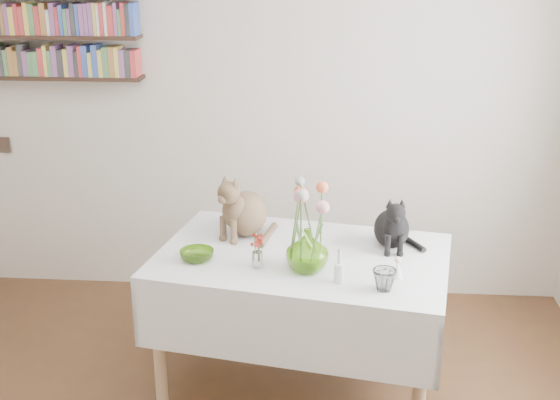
# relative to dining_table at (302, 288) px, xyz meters

# --- Properties ---
(room) EXTENTS (4.08, 4.58, 2.58)m
(room) POSITION_rel_dining_table_xyz_m (-0.41, -1.14, 0.69)
(room) COLOR brown
(room) RESTS_ON ground
(dining_table) EXTENTS (1.51, 1.12, 0.74)m
(dining_table) POSITION_rel_dining_table_xyz_m (0.00, 0.00, 0.00)
(dining_table) COLOR white
(dining_table) RESTS_ON room
(tabby_cat) EXTENTS (0.36, 0.37, 0.34)m
(tabby_cat) POSITION_rel_dining_table_xyz_m (-0.30, 0.24, 0.35)
(tabby_cat) COLOR brown
(tabby_cat) RESTS_ON dining_table
(black_cat) EXTENTS (0.20, 0.25, 0.28)m
(black_cat) POSITION_rel_dining_table_xyz_m (0.43, 0.14, 0.32)
(black_cat) COLOR black
(black_cat) RESTS_ON dining_table
(flower_vase) EXTENTS (0.26, 0.26, 0.20)m
(flower_vase) POSITION_rel_dining_table_xyz_m (0.03, -0.18, 0.28)
(flower_vase) COLOR #92CC38
(flower_vase) RESTS_ON dining_table
(green_bowl) EXTENTS (0.22, 0.22, 0.05)m
(green_bowl) POSITION_rel_dining_table_xyz_m (-0.49, -0.11, 0.21)
(green_bowl) COLOR #92CC38
(green_bowl) RESTS_ON dining_table
(drinking_glass) EXTENTS (0.14, 0.14, 0.10)m
(drinking_glass) POSITION_rel_dining_table_xyz_m (0.37, -0.35, 0.23)
(drinking_glass) COLOR white
(drinking_glass) RESTS_ON dining_table
(candlestick) EXTENTS (0.05, 0.05, 0.16)m
(candlestick) POSITION_rel_dining_table_xyz_m (0.18, -0.29, 0.24)
(candlestick) COLOR white
(candlestick) RESTS_ON dining_table
(berry_jar) EXTENTS (0.05, 0.05, 0.20)m
(berry_jar) POSITION_rel_dining_table_xyz_m (-0.20, -0.17, 0.27)
(berry_jar) COLOR white
(berry_jar) RESTS_ON dining_table
(porcelain_figurine) EXTENTS (0.05, 0.05, 0.10)m
(porcelain_figurine) POSITION_rel_dining_table_xyz_m (0.44, -0.22, 0.23)
(porcelain_figurine) COLOR white
(porcelain_figurine) RESTS_ON dining_table
(flower_bouquet) EXTENTS (0.17, 0.12, 0.39)m
(flower_bouquet) POSITION_rel_dining_table_xyz_m (0.03, -0.16, 0.52)
(flower_bouquet) COLOR #4C7233
(flower_bouquet) RESTS_ON flower_vase
(bookshelf_unit) EXTENTS (1.00, 0.16, 0.91)m
(bookshelf_unit) POSITION_rel_dining_table_xyz_m (-1.51, 1.02, 1.29)
(bookshelf_unit) COLOR black
(bookshelf_unit) RESTS_ON room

